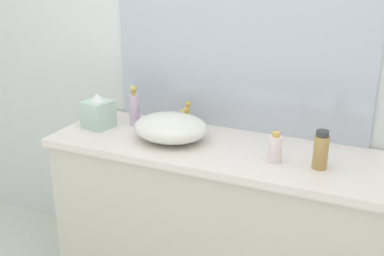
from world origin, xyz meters
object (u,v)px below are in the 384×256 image
(lotion_bottle, at_px, (275,148))
(soap_dispenser, at_px, (134,109))
(tissue_box, at_px, (98,113))
(sink_basin, at_px, (171,128))
(perfume_bottle, at_px, (321,150))

(lotion_bottle, bearing_deg, soap_dispenser, 168.96)
(lotion_bottle, relative_size, tissue_box, 0.75)
(sink_basin, bearing_deg, soap_dispenser, 158.26)
(sink_basin, height_order, tissue_box, tissue_box)
(sink_basin, xyz_separation_m, soap_dispenser, (-0.26, 0.10, 0.03))
(tissue_box, bearing_deg, perfume_bottle, -2.22)
(perfume_bottle, xyz_separation_m, tissue_box, (-1.13, 0.04, -0.00))
(sink_basin, distance_m, soap_dispenser, 0.28)
(soap_dispenser, distance_m, tissue_box, 0.19)
(soap_dispenser, distance_m, perfume_bottle, 0.98)
(lotion_bottle, distance_m, tissue_box, 0.94)
(lotion_bottle, xyz_separation_m, tissue_box, (-0.94, 0.06, 0.02))
(tissue_box, bearing_deg, sink_basin, -1.11)
(perfume_bottle, bearing_deg, tissue_box, 177.78)
(sink_basin, distance_m, perfume_bottle, 0.71)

